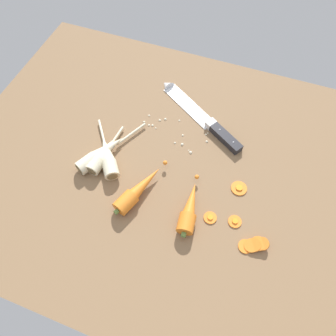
{
  "coord_description": "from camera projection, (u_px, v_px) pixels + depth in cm",
  "views": [
    {
      "loc": [
        14.11,
        -40.53,
        73.16
      ],
      "look_at": [
        0.0,
        -2.0,
        1.5
      ],
      "focal_mm": 32.75,
      "sensor_mm": 36.0,
      "label": 1
    }
  ],
  "objects": [
    {
      "name": "whole_carrot_second",
      "position": [
        189.0,
        209.0,
        0.76
      ],
      "size": [
        5.5,
        17.13,
        4.2
      ],
      "color": "orange",
      "rests_on": "ground_plane"
    },
    {
      "name": "whole_carrot",
      "position": [
        138.0,
        190.0,
        0.79
      ],
      "size": [
        9.24,
        18.66,
        4.2
      ],
      "color": "orange",
      "rests_on": "ground_plane"
    },
    {
      "name": "carrot_slice_stray_mid",
      "position": [
        210.0,
        217.0,
        0.77
      ],
      "size": [
        3.3,
        3.3,
        0.7
      ],
      "color": "orange",
      "rests_on": "ground_plane"
    },
    {
      "name": "mince_crumbs",
      "position": [
        173.0,
        132.0,
        0.9
      ],
      "size": [
        20.88,
        10.51,
        0.9
      ],
      "color": "beige",
      "rests_on": "ground_plane"
    },
    {
      "name": "carrot_slice_stack",
      "position": [
        254.0,
        245.0,
        0.73
      ],
      "size": [
        6.96,
        4.99,
        2.89
      ],
      "color": "orange",
      "rests_on": "ground_plane"
    },
    {
      "name": "carrot_slice_stray_near",
      "position": [
        239.0,
        188.0,
        0.81
      ],
      "size": [
        4.22,
        4.22,
        0.7
      ],
      "color": "orange",
      "rests_on": "ground_plane"
    },
    {
      "name": "chefs_knife",
      "position": [
        198.0,
        113.0,
        0.93
      ],
      "size": [
        31.25,
        21.19,
        4.18
      ],
      "color": "silver",
      "rests_on": "ground_plane"
    },
    {
      "name": "parsnip_front",
      "position": [
        108.0,
        156.0,
        0.84
      ],
      "size": [
        14.17,
        17.73,
        4.0
      ],
      "color": "beige",
      "rests_on": "ground_plane"
    },
    {
      "name": "ground_plane",
      "position": [
        170.0,
        168.0,
        0.87
      ],
      "size": [
        120.0,
        90.0,
        4.0
      ],
      "primitive_type": "cube",
      "color": "brown"
    },
    {
      "name": "parsnip_mid_left",
      "position": [
        102.0,
        155.0,
        0.84
      ],
      "size": [
        4.86,
        17.3,
        4.0
      ],
      "color": "beige",
      "rests_on": "ground_plane"
    },
    {
      "name": "carrot_slice_stray_far",
      "position": [
        235.0,
        221.0,
        0.76
      ],
      "size": [
        3.37,
        3.37,
        0.7
      ],
      "color": "orange",
      "rests_on": "ground_plane"
    },
    {
      "name": "parsnip_mid_right",
      "position": [
        102.0,
        153.0,
        0.84
      ],
      "size": [
        12.57,
        21.94,
        4.0
      ],
      "color": "beige",
      "rests_on": "ground_plane"
    }
  ]
}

